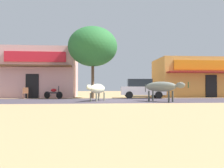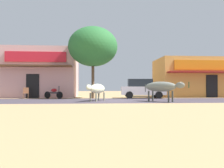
# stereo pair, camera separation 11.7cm
# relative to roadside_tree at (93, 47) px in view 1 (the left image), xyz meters

# --- Properties ---
(ground) EXTENTS (80.00, 80.00, 0.00)m
(ground) POSITION_rel_roadside_tree_xyz_m (1.69, -3.08, -4.41)
(ground) COLOR tan
(asphalt_road) EXTENTS (72.00, 5.45, 0.00)m
(asphalt_road) POSITION_rel_roadside_tree_xyz_m (1.69, -3.08, -4.41)
(asphalt_road) COLOR #453D47
(asphalt_road) RESTS_ON ground
(storefront_left_cafe) EXTENTS (6.54, 5.18, 4.62)m
(storefront_left_cafe) POSITION_rel_roadside_tree_xyz_m (-4.97, 2.79, -2.10)
(storefront_left_cafe) COLOR #D9A1A1
(storefront_left_cafe) RESTS_ON ground
(storefront_right_club) EXTENTS (8.47, 5.18, 3.85)m
(storefront_right_club) POSITION_rel_roadside_tree_xyz_m (10.79, 2.79, -2.48)
(storefront_right_club) COLOR #D79145
(storefront_right_club) RESTS_ON ground
(roadside_tree) EXTENTS (4.21, 4.21, 6.11)m
(roadside_tree) POSITION_rel_roadside_tree_xyz_m (0.00, 0.00, 0.00)
(roadside_tree) COLOR brown
(roadside_tree) RESTS_ON ground
(parked_hatchback_car) EXTENTS (3.87, 2.11, 1.64)m
(parked_hatchback_car) POSITION_rel_roadside_tree_xyz_m (4.22, -0.08, -3.57)
(parked_hatchback_car) COLOR silver
(parked_hatchback_car) RESTS_ON ground
(parked_motorcycle) EXTENTS (1.68, 0.91, 1.04)m
(parked_motorcycle) POSITION_rel_roadside_tree_xyz_m (-3.24, -0.24, -3.95)
(parked_motorcycle) COLOR black
(parked_motorcycle) RESTS_ON ground
(cow_near_brown) EXTENTS (1.48, 2.39, 1.16)m
(cow_near_brown) POSITION_rel_roadside_tree_xyz_m (0.36, -3.66, -3.59)
(cow_near_brown) COLOR beige
(cow_near_brown) RESTS_ON ground
(cow_far_dark) EXTENTS (2.20, 2.38, 1.30)m
(cow_far_dark) POSITION_rel_roadside_tree_xyz_m (4.49, -4.59, -3.45)
(cow_far_dark) COLOR slate
(cow_far_dark) RESTS_ON ground
(pedestrian_by_shop) EXTENTS (0.47, 0.61, 1.66)m
(pedestrian_by_shop) POSITION_rel_roadside_tree_xyz_m (8.79, 0.95, -3.44)
(pedestrian_by_shop) COLOR #3F3F47
(pedestrian_by_shop) RESTS_ON ground
(cafe_chair_near_tree) EXTENTS (0.55, 0.55, 0.92)m
(cafe_chair_near_tree) POSITION_rel_roadside_tree_xyz_m (-5.56, -0.06, -3.90)
(cafe_chair_near_tree) COLOR brown
(cafe_chair_near_tree) RESTS_ON ground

